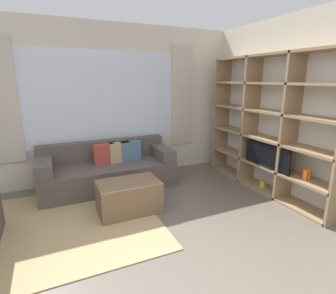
# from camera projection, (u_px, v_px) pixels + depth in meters

# --- Properties ---
(wall_back) EXTENTS (6.06, 0.11, 2.70)m
(wall_back) POSITION_uv_depth(u_px,v_px,m) (103.00, 104.00, 4.57)
(wall_back) COLOR beige
(wall_back) RESTS_ON ground_plane
(wall_right) EXTENTS (0.07, 4.29, 2.70)m
(wall_right) POSITION_uv_depth(u_px,v_px,m) (279.00, 107.00, 4.17)
(wall_right) COLOR beige
(wall_right) RESTS_ON ground_plane
(area_rug) EXTENTS (2.19, 2.14, 0.01)m
(area_rug) POSITION_uv_depth(u_px,v_px,m) (67.00, 223.00, 3.31)
(area_rug) COLOR tan
(area_rug) RESTS_ON ground_plane
(shelving_unit) EXTENTS (0.37, 2.50, 2.14)m
(shelving_unit) POSITION_uv_depth(u_px,v_px,m) (270.00, 126.00, 4.13)
(shelving_unit) COLOR silver
(shelving_unit) RESTS_ON ground_plane
(couch_main) EXTENTS (2.15, 0.84, 0.75)m
(couch_main) POSITION_uv_depth(u_px,v_px,m) (108.00, 170.00, 4.40)
(couch_main) COLOR #564C47
(couch_main) RESTS_ON ground_plane
(ottoman) EXTENTS (0.82, 0.51, 0.44)m
(ottoman) POSITION_uv_depth(u_px,v_px,m) (129.00, 197.00, 3.57)
(ottoman) COLOR brown
(ottoman) RESTS_ON ground_plane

